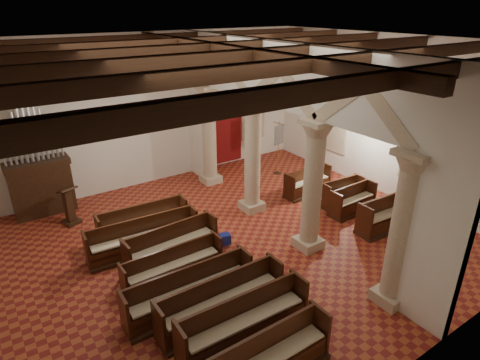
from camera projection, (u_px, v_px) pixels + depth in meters
name	position (u px, v px, depth m)	size (l,w,h in m)	color
floor	(233.00, 243.00, 12.70)	(14.00, 14.00, 0.00)	#9D4122
ceiling	(232.00, 44.00, 10.28)	(14.00, 14.00, 0.00)	#321C10
wall_back	(151.00, 111.00, 16.04)	(14.00, 0.02, 6.00)	silver
wall_front	(421.00, 252.00, 6.94)	(14.00, 0.02, 6.00)	silver
wall_right	(388.00, 118.00, 15.07)	(0.02, 12.00, 6.00)	silver
ceiling_beams	(232.00, 51.00, 10.35)	(13.80, 11.80, 0.30)	#351F11
arcade	(282.00, 125.00, 12.18)	(0.90, 11.90, 6.00)	beige
window_right_a	(420.00, 149.00, 14.25)	(0.03, 1.00, 2.20)	#316E53
window_right_b	(336.00, 123.00, 17.28)	(0.03, 1.00, 2.20)	#316E53
window_back	(252.00, 113.00, 18.91)	(1.00, 0.03, 2.20)	#316E53
pipe_organ	(39.00, 177.00, 14.01)	(2.10, 0.85, 4.40)	#351F11
lectern	(69.00, 208.00, 13.58)	(0.68, 0.71, 1.41)	#3E1E13
dossal_curtain	(226.00, 140.00, 18.51)	(1.80, 0.07, 2.17)	maroon
processional_banner	(278.00, 156.00, 17.57)	(0.55, 0.69, 2.39)	#351F11
hymnal_box_a	(301.00, 350.00, 8.42)	(0.35, 0.28, 0.35)	navy
hymnal_box_b	(270.00, 309.00, 9.54)	(0.34, 0.27, 0.34)	navy
hymnal_box_c	(225.00, 239.00, 12.41)	(0.33, 0.27, 0.33)	navy
nave_pew_1	(245.00, 327.00, 8.88)	(3.15, 0.83, 1.13)	#351F11
nave_pew_2	(222.00, 306.00, 9.49)	(3.23, 0.75, 1.11)	#351F11
nave_pew_3	(190.00, 296.00, 9.83)	(3.31, 0.79, 1.10)	#351F11
nave_pew_4	(174.00, 270.00, 10.87)	(2.82, 0.67, 0.96)	#351F11
nave_pew_5	(172.00, 250.00, 11.67)	(2.83, 0.89, 1.11)	#351F11
nave_pew_6	(144.00, 241.00, 12.10)	(3.39, 0.95, 1.09)	#351F11
nave_pew_7	(144.00, 227.00, 12.90)	(2.89, 0.87, 1.09)	#351F11
aisle_pew_0	(384.00, 220.00, 13.26)	(2.00, 0.86, 1.14)	#351F11
aisle_pew_1	(352.00, 204.00, 14.42)	(1.91, 0.71, 1.02)	#351F11
aisle_pew_2	(342.00, 196.00, 14.98)	(1.80, 0.77, 1.00)	#351F11
aisle_pew_3	(308.00, 186.00, 15.84)	(2.10, 0.79, 1.03)	#351F11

